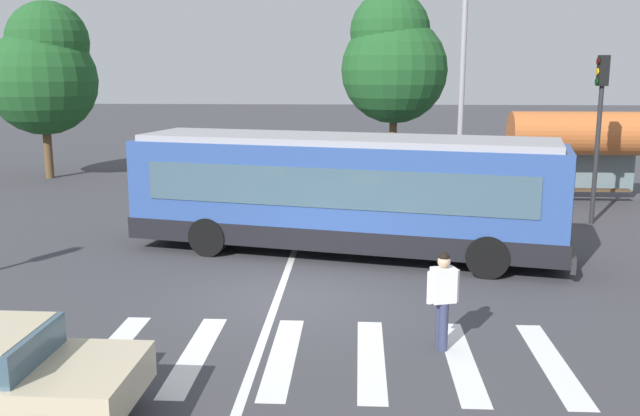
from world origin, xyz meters
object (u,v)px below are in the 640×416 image
parked_car_charcoal (215,167)px  bus_stop_shelter (579,135)px  city_transit_bus (344,194)px  parked_car_silver (352,170)px  parked_car_blue (417,170)px  parked_car_white (281,168)px  background_tree_right (393,59)px  twin_arm_street_lamp (463,47)px  traffic_light_far_corner (600,113)px  background_tree_left (44,70)px  pedestrian_crossing_street (443,295)px

parked_car_charcoal → bus_stop_shelter: (13.72, -2.92, 1.65)m
city_transit_bus → parked_car_silver: bearing=89.4°
city_transit_bus → parked_car_blue: 10.38m
parked_car_white → background_tree_right: bearing=47.0°
parked_car_white → twin_arm_street_lamp: (6.79, -2.51, 4.71)m
parked_car_blue → traffic_light_far_corner: traffic_light_far_corner is taller
parked_car_blue → background_tree_left: size_ratio=0.60×
parked_car_blue → parked_car_white: bearing=177.3°
city_transit_bus → parked_car_charcoal: (-5.55, 10.47, -0.82)m
city_transit_bus → parked_car_charcoal: city_transit_bus is taller
bus_stop_shelter → background_tree_left: bearing=168.1°
parked_car_silver → parked_car_blue: same height
parked_car_silver → background_tree_right: (1.79, 5.31, 4.40)m
city_transit_bus → parked_car_white: bearing=105.2°
parked_car_white → parked_car_charcoal: bearing=175.3°
parked_car_charcoal → parked_car_silver: (5.66, -0.51, 0.00)m
city_transit_bus → traffic_light_far_corner: size_ratio=2.23×
parked_car_blue → background_tree_right: (-0.80, 5.29, 4.40)m
pedestrian_crossing_street → background_tree_left: size_ratio=0.23×
city_transit_bus → background_tree_left: size_ratio=1.51×
parked_car_charcoal → bus_stop_shelter: bearing=-12.0°
twin_arm_street_lamp → parked_car_silver: bearing=150.3°
pedestrian_crossing_street → parked_car_white: (-4.60, 16.44, -0.20)m
pedestrian_crossing_street → parked_car_blue: size_ratio=0.38×
pedestrian_crossing_street → background_tree_right: size_ratio=0.21×
parked_car_charcoal → background_tree_left: background_tree_left is taller
bus_stop_shelter → background_tree_right: bearing=129.1°
parked_car_charcoal → background_tree_left: (-7.57, 1.56, 3.92)m
parked_car_blue → traffic_light_far_corner: (4.90, -6.02, 2.65)m
parked_car_blue → parked_car_charcoal: bearing=176.6°
pedestrian_crossing_street → parked_car_silver: 16.25m
pedestrian_crossing_street → twin_arm_street_lamp: bearing=81.1°
traffic_light_far_corner → background_tree_left: bearing=158.7°
pedestrian_crossing_street → parked_car_silver: bearing=96.0°
parked_car_silver → bus_stop_shelter: bus_stop_shelter is taller
parked_car_charcoal → bus_stop_shelter: 14.13m
pedestrian_crossing_street → parked_car_white: size_ratio=0.37×
city_transit_bus → bus_stop_shelter: bus_stop_shelter is taller
pedestrian_crossing_street → bus_stop_shelter: 15.23m
bus_stop_shelter → parked_car_silver: bearing=163.4°
parked_car_blue → background_tree_left: (-15.82, 2.05, 3.92)m
traffic_light_far_corner → background_tree_left: 22.28m
city_transit_bus → background_tree_right: bearing=82.9°
pedestrian_crossing_street → twin_arm_street_lamp: twin_arm_street_lamp is taller
parked_car_white → background_tree_right: background_tree_right is taller
pedestrian_crossing_street → parked_car_blue: bearing=86.9°
city_transit_bus → parked_car_blue: city_transit_bus is taller
parked_car_silver → bus_stop_shelter: (8.07, -2.40, 1.65)m
twin_arm_street_lamp → parked_car_white: bearing=159.7°
parked_car_charcoal → twin_arm_street_lamp: size_ratio=0.51×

